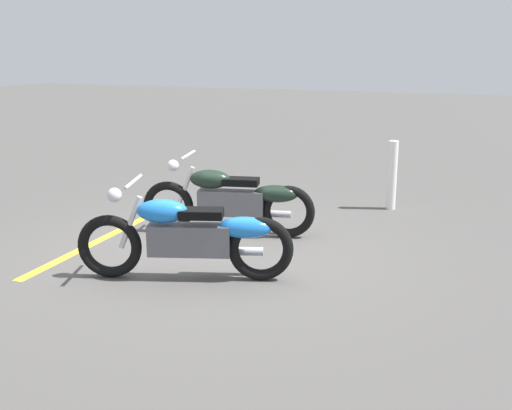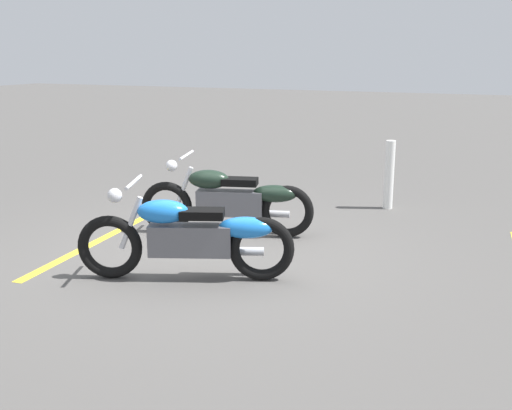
# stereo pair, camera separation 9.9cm
# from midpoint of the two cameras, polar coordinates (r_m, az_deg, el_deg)

# --- Properties ---
(ground_plane) EXTENTS (60.00, 60.00, 0.00)m
(ground_plane) POSITION_cam_midpoint_polar(r_m,az_deg,el_deg) (7.12, -4.39, -4.55)
(ground_plane) COLOR #514F4C
(motorcycle_bright_foreground) EXTENTS (2.12, 0.93, 1.04)m
(motorcycle_bright_foreground) POSITION_cam_midpoint_polar(r_m,az_deg,el_deg) (6.22, -5.76, -2.89)
(motorcycle_bright_foreground) COLOR black
(motorcycle_bright_foreground) RESTS_ON ground
(motorcycle_dark_foreground) EXTENTS (2.18, 0.82, 1.04)m
(motorcycle_dark_foreground) POSITION_cam_midpoint_polar(r_m,az_deg,el_deg) (7.70, -1.91, 0.51)
(motorcycle_dark_foreground) COLOR black
(motorcycle_dark_foreground) RESTS_ON ground
(bollard_post) EXTENTS (0.14, 0.14, 1.02)m
(bollard_post) POSITION_cam_midpoint_polar(r_m,az_deg,el_deg) (9.21, 12.96, 2.74)
(bollard_post) COLOR white
(bollard_post) RESTS_ON ground
(parking_stripe_near) EXTENTS (0.37, 3.20, 0.01)m
(parking_stripe_near) POSITION_cam_midpoint_polar(r_m,az_deg,el_deg) (7.90, -13.66, -2.98)
(parking_stripe_near) COLOR yellow
(parking_stripe_near) RESTS_ON ground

